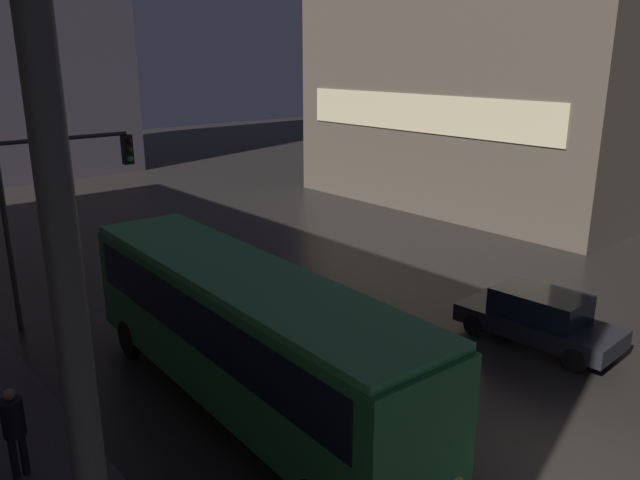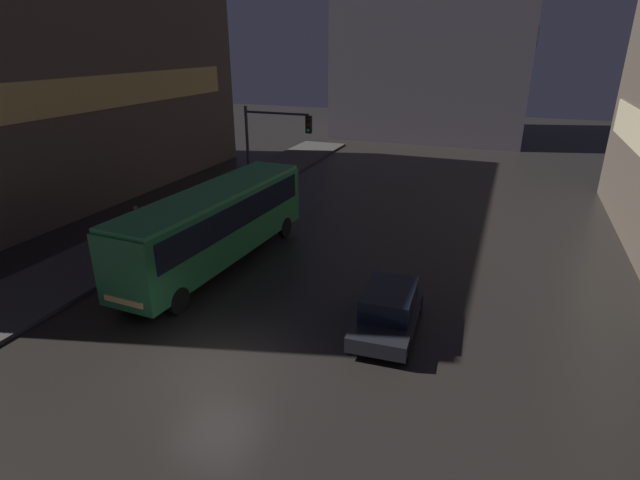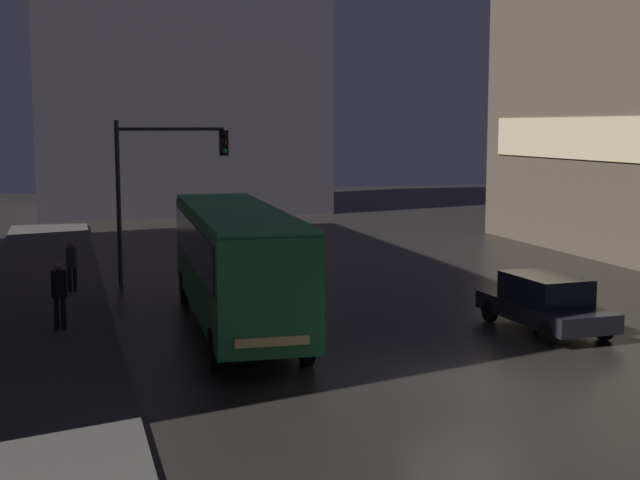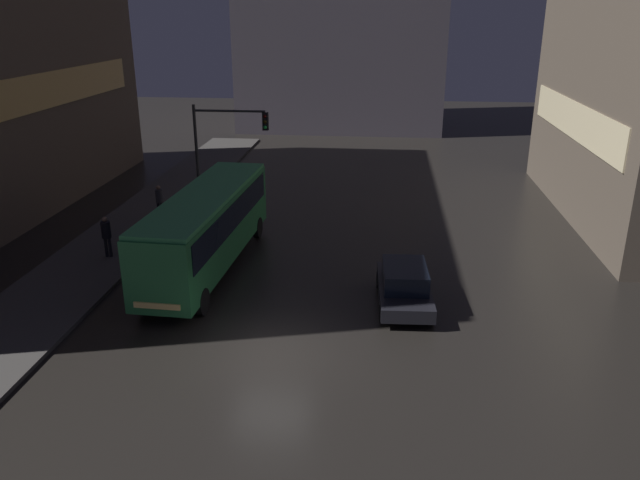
% 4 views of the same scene
% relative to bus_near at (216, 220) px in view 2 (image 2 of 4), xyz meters
% --- Properties ---
extents(ground_plane, '(120.00, 120.00, 0.00)m').
position_rel_bus_near_xyz_m(ground_plane, '(3.76, -6.58, -2.06)').
color(ground_plane, black).
extents(sidewalk_left, '(4.00, 48.00, 0.15)m').
position_rel_bus_near_xyz_m(sidewalk_left, '(-5.24, 3.42, -1.98)').
color(sidewalk_left, '#3D3A38').
rests_on(sidewalk_left, ground).
extents(building_left_tower, '(10.07, 28.71, 19.17)m').
position_rel_bus_near_xyz_m(building_left_tower, '(-15.25, 5.06, 7.53)').
color(building_left_tower, brown).
rests_on(building_left_tower, ground).
extents(bus_near, '(2.88, 11.14, 3.34)m').
position_rel_bus_near_xyz_m(bus_near, '(0.00, 0.00, 0.00)').
color(bus_near, '#236B38').
rests_on(bus_near, ground).
extents(car_taxi, '(2.08, 4.43, 1.53)m').
position_rel_bus_near_xyz_m(car_taxi, '(8.07, -2.56, -1.28)').
color(car_taxi, black).
rests_on(car_taxi, ground).
extents(pedestrian_near, '(0.50, 0.50, 1.72)m').
position_rel_bus_near_xyz_m(pedestrian_near, '(-4.28, 6.11, -0.90)').
color(pedestrian_near, black).
rests_on(pedestrian_near, sidewalk_left).
extents(pedestrian_mid, '(0.54, 0.54, 1.83)m').
position_rel_bus_near_xyz_m(pedestrian_mid, '(-4.67, 0.56, -0.80)').
color(pedestrian_mid, black).
rests_on(pedestrian_mid, sidewalk_left).
extents(traffic_light_main, '(3.95, 0.35, 5.76)m').
position_rel_bus_near_xyz_m(traffic_light_main, '(-1.19, 7.71, 1.91)').
color(traffic_light_main, '#2D2D2D').
rests_on(traffic_light_main, ground).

